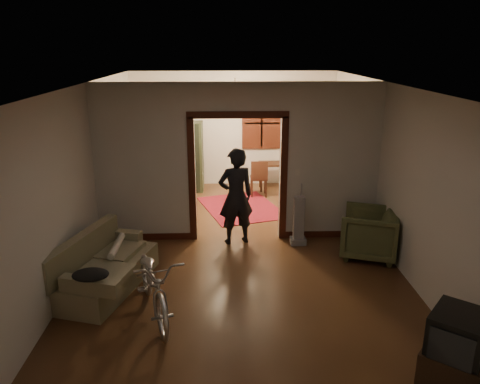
{
  "coord_description": "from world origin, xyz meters",
  "views": [
    {
      "loc": [
        -0.25,
        -7.23,
        3.38
      ],
      "look_at": [
        0.0,
        -0.3,
        1.2
      ],
      "focal_mm": 35.0,
      "sensor_mm": 36.0,
      "label": 1
    }
  ],
  "objects_px": {
    "person": "(236,196)",
    "desk": "(277,176)",
    "sofa": "(106,262)",
    "armchair": "(369,233)",
    "bicycle": "(154,283)",
    "locker": "(185,157)"
  },
  "relations": [
    {
      "from": "person",
      "to": "desk",
      "type": "xyz_separation_m",
      "value": [
        1.09,
        3.19,
        -0.53
      ]
    },
    {
      "from": "sofa",
      "to": "armchair",
      "type": "bearing_deg",
      "value": 29.5
    },
    {
      "from": "sofa",
      "to": "armchair",
      "type": "relative_size",
      "value": 2.0
    },
    {
      "from": "sofa",
      "to": "bicycle",
      "type": "distance_m",
      "value": 1.08
    },
    {
      "from": "bicycle",
      "to": "desk",
      "type": "relative_size",
      "value": 1.96
    },
    {
      "from": "bicycle",
      "to": "locker",
      "type": "height_order",
      "value": "locker"
    },
    {
      "from": "armchair",
      "to": "desk",
      "type": "xyz_separation_m",
      "value": [
        -1.1,
        3.83,
        -0.08
      ]
    },
    {
      "from": "armchair",
      "to": "desk",
      "type": "height_order",
      "value": "armchair"
    },
    {
      "from": "sofa",
      "to": "armchair",
      "type": "height_order",
      "value": "sofa"
    },
    {
      "from": "locker",
      "to": "sofa",
      "type": "bearing_deg",
      "value": -97.19
    },
    {
      "from": "bicycle",
      "to": "locker",
      "type": "bearing_deg",
      "value": 71.51
    },
    {
      "from": "sofa",
      "to": "desk",
      "type": "distance_m",
      "value": 5.64
    },
    {
      "from": "bicycle",
      "to": "desk",
      "type": "xyz_separation_m",
      "value": [
        2.22,
        5.5,
        -0.13
      ]
    },
    {
      "from": "armchair",
      "to": "desk",
      "type": "bearing_deg",
      "value": -144.24
    },
    {
      "from": "armchair",
      "to": "locker",
      "type": "bearing_deg",
      "value": -119.39
    },
    {
      "from": "person",
      "to": "desk",
      "type": "distance_m",
      "value": 3.41
    },
    {
      "from": "bicycle",
      "to": "desk",
      "type": "bearing_deg",
      "value": 49.62
    },
    {
      "from": "locker",
      "to": "desk",
      "type": "height_order",
      "value": "locker"
    },
    {
      "from": "sofa",
      "to": "armchair",
      "type": "xyz_separation_m",
      "value": [
        4.11,
        0.94,
        -0.0
      ]
    },
    {
      "from": "armchair",
      "to": "person",
      "type": "distance_m",
      "value": 2.33
    },
    {
      "from": "bicycle",
      "to": "locker",
      "type": "distance_m",
      "value": 5.51
    },
    {
      "from": "locker",
      "to": "desk",
      "type": "relative_size",
      "value": 1.89
    }
  ]
}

